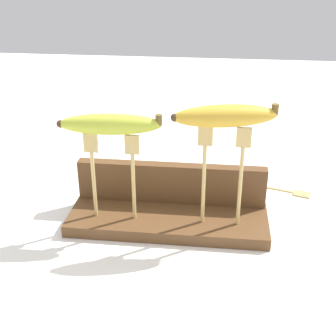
# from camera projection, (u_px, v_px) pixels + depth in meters

# --- Properties ---
(ground_plane) EXTENTS (3.00, 3.00, 0.00)m
(ground_plane) POSITION_uv_depth(u_px,v_px,m) (168.00, 225.00, 0.90)
(ground_plane) COLOR silver
(wooden_board) EXTENTS (0.38, 0.13, 0.02)m
(wooden_board) POSITION_uv_depth(u_px,v_px,m) (168.00, 220.00, 0.90)
(wooden_board) COLOR brown
(wooden_board) RESTS_ON ground
(board_backstop) EXTENTS (0.38, 0.02, 0.08)m
(board_backstop) POSITION_uv_depth(u_px,v_px,m) (171.00, 183.00, 0.92)
(board_backstop) COLOR brown
(board_backstop) RESTS_ON wooden_board
(fork_stand_left) EXTENTS (0.10, 0.01, 0.17)m
(fork_stand_left) POSITION_uv_depth(u_px,v_px,m) (113.00, 169.00, 0.84)
(fork_stand_left) COLOR tan
(fork_stand_left) RESTS_ON wooden_board
(fork_stand_right) EXTENTS (0.09, 0.01, 0.19)m
(fork_stand_right) POSITION_uv_depth(u_px,v_px,m) (223.00, 168.00, 0.82)
(fork_stand_right) COLOR tan
(fork_stand_right) RESTS_ON wooden_board
(banana_raised_left) EXTENTS (0.19, 0.05, 0.04)m
(banana_raised_left) POSITION_uv_depth(u_px,v_px,m) (110.00, 124.00, 0.81)
(banana_raised_left) COLOR #B2C138
(banana_raised_left) RESTS_ON fork_stand_left
(banana_raised_right) EXTENTS (0.19, 0.08, 0.04)m
(banana_raised_right) POSITION_uv_depth(u_px,v_px,m) (226.00, 116.00, 0.78)
(banana_raised_right) COLOR gold
(banana_raised_right) RESTS_ON fork_stand_right
(fork_fallen_near) EXTENTS (0.18, 0.07, 0.01)m
(fork_fallen_near) POSITION_uv_depth(u_px,v_px,m) (280.00, 189.00, 1.03)
(fork_fallen_near) COLOR tan
(fork_fallen_near) RESTS_ON ground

